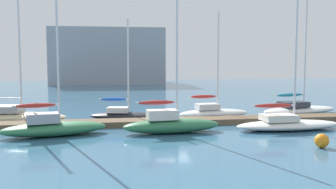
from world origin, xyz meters
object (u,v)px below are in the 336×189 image
sailboat_1 (53,126)px  sailboat_6 (299,108)px  sailboat_2 (124,114)px  sailboat_3 (171,123)px  sailboat_4 (213,111)px  sailboat_0 (16,115)px  harbor_building_distant (108,56)px  mooring_buoy_orange (322,141)px  sailboat_5 (287,122)px

sailboat_1 → sailboat_6: bearing=5.6°
sailboat_2 → sailboat_3: size_ratio=0.83×
sailboat_4 → sailboat_3: bearing=-132.4°
sailboat_0 → harbor_building_distant: (6.96, 46.34, 4.73)m
sailboat_3 → mooring_buoy_orange: 9.06m
sailboat_5 → harbor_building_distant: (-11.77, 52.46, 4.75)m
sailboat_4 → mooring_buoy_orange: sailboat_4 is taller
sailboat_3 → harbor_building_distant: size_ratio=0.44×
sailboat_3 → sailboat_5: size_ratio=0.79×
sailboat_4 → harbor_building_distant: bearing=95.2°
sailboat_2 → harbor_building_distant: bearing=102.9°
sailboat_0 → harbor_building_distant: bearing=90.4°
mooring_buoy_orange → sailboat_1: bearing=159.3°
sailboat_5 → mooring_buoy_orange: (-0.59, -5.17, -0.14)m
sailboat_3 → sailboat_0: bearing=146.8°
sailboat_3 → sailboat_1: bearing=173.9°
sailboat_2 → sailboat_3: sailboat_3 is taller
sailboat_0 → sailboat_4: 15.28m
mooring_buoy_orange → sailboat_3: bearing=144.1°
sailboat_1 → sailboat_3: size_ratio=1.08×
sailboat_6 → mooring_buoy_orange: bearing=-126.1°
sailboat_5 → mooring_buoy_orange: size_ratio=15.51×
sailboat_0 → sailboat_4: bearing=8.5°
sailboat_1 → sailboat_2: size_ratio=1.30×
sailboat_2 → mooring_buoy_orange: (10.06, -11.10, -0.09)m
sailboat_0 → sailboat_5: bearing=-9.2°
sailboat_4 → harbor_building_distant: (-8.32, 46.45, 4.74)m
sailboat_3 → mooring_buoy_orange: (7.33, -5.31, -0.26)m
sailboat_1 → mooring_buoy_orange: bearing=-33.1°
sailboat_0 → sailboat_3: sailboat_0 is taller
sailboat_2 → sailboat_0: bearing=-169.8°
sailboat_0 → sailboat_5: sailboat_5 is taller
sailboat_0 → sailboat_1: (3.45, -5.74, 0.08)m
sailboat_6 → harbor_building_distant: (-16.21, 45.69, 4.74)m
sailboat_5 → sailboat_6: 8.09m
sailboat_1 → harbor_building_distant: (3.51, 52.08, 4.65)m
sailboat_3 → sailboat_5: 7.93m
sailboat_1 → sailboat_4: bearing=13.1°
sailboat_5 → sailboat_1: bearing=176.8°
sailboat_3 → sailboat_6: bearing=23.9°
sailboat_3 → harbor_building_distant: harbor_building_distant is taller
sailboat_0 → sailboat_6: bearing=10.5°
sailboat_0 → sailboat_4: sailboat_0 is taller
sailboat_2 → sailboat_3: 6.40m
sailboat_6 → sailboat_0: bearing=168.4°
sailboat_0 → sailboat_5: size_ratio=0.99×
sailboat_2 → harbor_building_distant: size_ratio=0.37×
sailboat_1 → harbor_building_distant: size_ratio=0.48×
sailboat_5 → mooring_buoy_orange: sailboat_5 is taller
sailboat_5 → sailboat_0: bearing=160.1°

